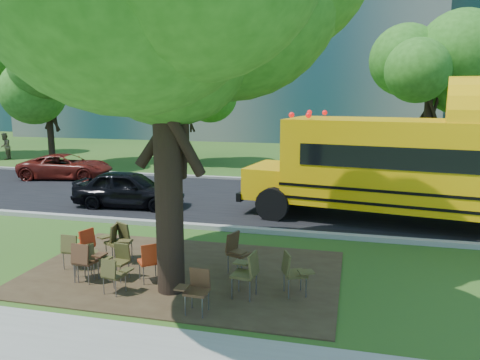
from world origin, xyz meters
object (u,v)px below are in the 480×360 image
(chair_3, at_px, (118,258))
(chair_5, at_px, (196,286))
(chair_1, at_px, (85,258))
(chair_10, at_px, (119,239))
(chair_8, at_px, (85,243))
(chair_2, at_px, (85,258))
(main_tree, at_px, (163,4))
(black_car, at_px, (129,189))
(chair_7, at_px, (293,270))
(bg_car_red, at_px, (66,167))
(chair_0, at_px, (73,248))
(chair_12, at_px, (237,249))
(pedestrian_b, at_px, (5,146))
(chair_9, at_px, (118,238))
(chair_4, at_px, (113,273))
(chair_11, at_px, (151,258))
(chair_6, at_px, (247,270))

(chair_3, relative_size, chair_5, 0.95)
(chair_1, bearing_deg, chair_10, 90.86)
(chair_8, bearing_deg, chair_2, -130.96)
(main_tree, relative_size, chair_10, 9.92)
(black_car, bearing_deg, chair_10, -159.06)
(chair_7, bearing_deg, chair_3, -112.58)
(chair_5, height_order, bg_car_red, bg_car_red)
(chair_0, bearing_deg, chair_12, 10.50)
(chair_2, relative_size, pedestrian_b, 0.52)
(chair_12, height_order, bg_car_red, bg_car_red)
(chair_7, relative_size, pedestrian_b, 0.56)
(main_tree, height_order, chair_9, main_tree)
(chair_1, relative_size, chair_4, 1.16)
(main_tree, relative_size, chair_8, 10.03)
(main_tree, xyz_separation_m, chair_10, (-1.88, 1.32, -5.10))
(chair_12, bearing_deg, pedestrian_b, -106.76)
(chair_5, bearing_deg, chair_0, -19.88)
(chair_1, bearing_deg, chair_5, -11.17)
(chair_3, xyz_separation_m, chair_10, (-0.52, 1.02, 0.07))
(chair_11, bearing_deg, chair_0, 133.29)
(chair_5, bearing_deg, main_tree, -42.09)
(chair_10, bearing_deg, black_car, -165.48)
(main_tree, relative_size, black_car, 2.34)
(chair_0, bearing_deg, chair_6, -6.60)
(chair_1, bearing_deg, chair_6, 5.81)
(chair_4, bearing_deg, chair_9, 126.71)
(chair_3, bearing_deg, chair_10, -55.97)
(chair_8, relative_size, chair_12, 0.97)
(chair_5, bearing_deg, chair_9, -36.08)
(main_tree, xyz_separation_m, pedestrian_b, (-17.51, 15.99, -4.85))
(chair_1, distance_m, chair_6, 3.55)
(chair_5, relative_size, chair_11, 0.94)
(chair_5, distance_m, chair_7, 2.00)
(chair_7, distance_m, chair_9, 4.50)
(chair_4, height_order, chair_10, chair_10)
(chair_1, bearing_deg, bg_car_red, 129.74)
(chair_10, xyz_separation_m, chair_12, (2.96, -0.06, 0.01))
(chair_8, relative_size, black_car, 0.23)
(chair_2, relative_size, chair_11, 0.94)
(chair_0, height_order, chair_6, chair_6)
(chair_0, xyz_separation_m, chair_12, (3.73, 0.66, 0.05))
(pedestrian_b, bearing_deg, chair_4, 26.17)
(chair_0, relative_size, chair_2, 1.02)
(chair_5, distance_m, chair_8, 3.77)
(chair_11, bearing_deg, black_car, 81.38)
(chair_2, relative_size, chair_12, 0.90)
(chair_4, relative_size, chair_5, 0.92)
(chair_11, bearing_deg, chair_2, 149.69)
(chair_1, height_order, chair_2, chair_1)
(chair_0, relative_size, chair_10, 0.94)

